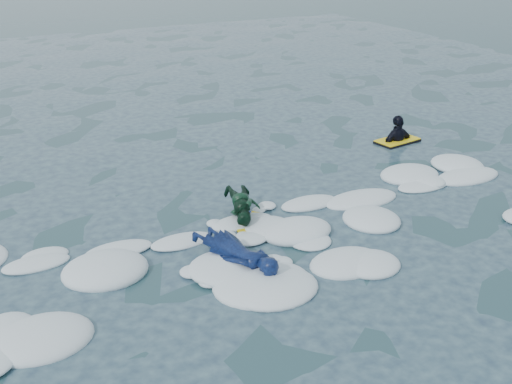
# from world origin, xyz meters

# --- Properties ---
(ground) EXTENTS (120.00, 120.00, 0.00)m
(ground) POSITION_xyz_m (0.00, 0.00, 0.00)
(ground) COLOR #1B3A42
(ground) RESTS_ON ground
(foam_band) EXTENTS (12.00, 3.10, 0.30)m
(foam_band) POSITION_xyz_m (0.00, 1.03, 0.00)
(foam_band) COLOR white
(foam_band) RESTS_ON ground
(prone_woman_unit) EXTENTS (0.96, 1.63, 0.40)m
(prone_woman_unit) POSITION_xyz_m (-0.22, 0.28, 0.20)
(prone_woman_unit) COLOR black
(prone_woman_unit) RESTS_ON ground
(prone_child_unit) EXTENTS (0.91, 1.25, 0.44)m
(prone_child_unit) POSITION_xyz_m (0.50, 1.61, 0.22)
(prone_child_unit) COLOR black
(prone_child_unit) RESTS_ON ground
(waiting_rider_unit) EXTENTS (1.04, 0.68, 1.46)m
(waiting_rider_unit) POSITION_xyz_m (5.12, 3.55, -0.11)
(waiting_rider_unit) COLOR black
(waiting_rider_unit) RESTS_ON ground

